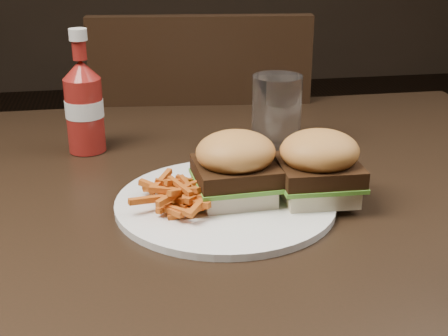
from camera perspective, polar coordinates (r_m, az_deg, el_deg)
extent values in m
cube|color=black|center=(0.90, -3.09, -2.30)|extent=(1.20, 0.80, 0.04)
cube|color=black|center=(1.58, -2.13, -3.18)|extent=(0.51, 0.51, 0.04)
cylinder|color=white|center=(0.81, 0.12, -3.21)|extent=(0.29, 0.29, 0.01)
cube|color=beige|center=(0.81, 1.04, -2.10)|extent=(0.10, 0.09, 0.02)
cube|color=beige|center=(0.82, 8.52, -1.96)|extent=(0.09, 0.09, 0.02)
cylinder|color=maroon|center=(1.01, -12.60, 4.73)|extent=(0.08, 0.08, 0.12)
cylinder|color=white|center=(1.01, 4.82, 4.95)|extent=(0.09, 0.09, 0.13)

